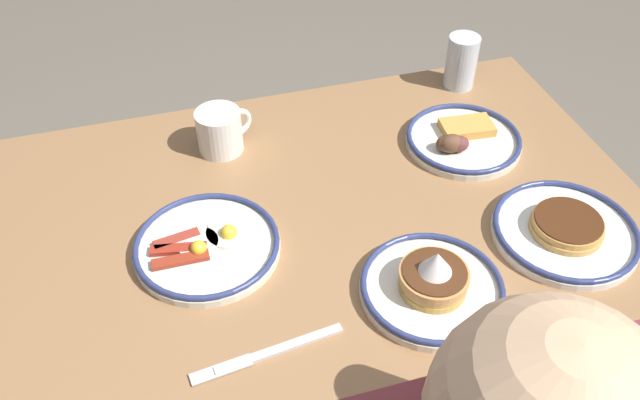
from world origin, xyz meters
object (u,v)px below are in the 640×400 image
Objects in this scene: butter_knife at (268,353)px; coffee_mug at (220,130)px; plate_far_companion at (433,285)px; plate_near_main at (207,245)px; plate_far_side at (565,230)px; drinking_glass at (461,64)px; plate_center_pancakes at (462,139)px.

coffee_mug is at bearing -92.62° from butter_knife.
plate_far_companion is 0.98× the size of butter_knife.
coffee_mug is (-0.07, -0.27, 0.03)m from plate_near_main.
plate_far_side is (-0.59, 0.14, 0.00)m from plate_near_main.
plate_far_side is 1.06× the size of butter_knife.
butter_knife is at bearing 45.24° from drinking_glass.
coffee_mug is (0.52, -0.41, 0.03)m from plate_far_side.
plate_center_pancakes is 0.29m from plate_far_side.
plate_center_pancakes reaches higher than butter_knife.
plate_far_companion is 0.27m from plate_far_side.
drinking_glass is (-0.30, -0.54, 0.03)m from plate_far_companion.
butter_knife is (0.02, 0.50, -0.04)m from coffee_mug.
drinking_glass is at bearing -150.85° from plate_near_main.
plate_far_side is at bearing -169.19° from plate_far_companion.
plate_far_side is at bearing 141.92° from coffee_mug.
coffee_mug is 0.98× the size of drinking_glass.
plate_near_main is 1.05× the size of butter_knife.
plate_far_side is 0.66m from coffee_mug.
drinking_glass is at bearing -134.76° from butter_knife.
plate_center_pancakes is at bearing -142.43° from butter_knife.
plate_far_companion is 0.92× the size of plate_far_side.
plate_far_side is 0.49m from drinking_glass.
drinking_glass is (-0.62, -0.35, 0.04)m from plate_near_main.
coffee_mug is at bearing -105.33° from plate_near_main.
plate_near_main is 1.07× the size of plate_center_pancakes.
butter_knife is at bearing 37.57° from plate_center_pancakes.
coffee_mug is (0.46, -0.13, 0.03)m from plate_center_pancakes.
plate_near_main is 0.71m from drinking_glass.
plate_near_main is 2.08× the size of drinking_glass.
drinking_glass reaches higher than coffee_mug.
coffee_mug reaches higher than plate_center_pancakes.
coffee_mug is at bearing -61.29° from plate_far_companion.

